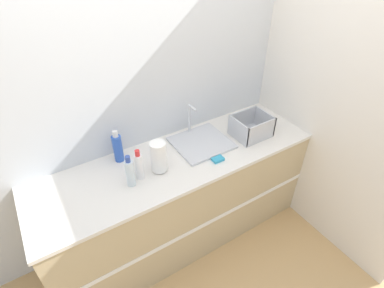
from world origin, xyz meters
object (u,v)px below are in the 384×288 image
at_px(sink, 201,141).
at_px(dish_rack, 251,128).
at_px(paper_towel_roll, 159,157).
at_px(bottle_white_spray, 139,166).
at_px(bottle_blue, 118,148).
at_px(bottle_clear, 130,172).

distance_m(sink, dish_rack, 0.46).
distance_m(paper_towel_roll, bottle_white_spray, 0.16).
bearing_deg(paper_towel_roll, bottle_white_spray, 178.54).
relative_size(sink, dish_rack, 1.46).
xyz_separation_m(paper_towel_roll, dish_rack, (0.88, -0.01, -0.05)).
bearing_deg(bottle_blue, paper_towel_roll, -52.38).
bearing_deg(dish_rack, bottle_clear, -178.84).
height_order(bottle_white_spray, bottle_blue, bottle_blue).
relative_size(dish_rack, bottle_clear, 1.21).
bearing_deg(sink, paper_towel_roll, -165.18).
distance_m(paper_towel_roll, dish_rack, 0.88).
height_order(sink, bottle_clear, sink).
height_order(dish_rack, bottle_clear, bottle_clear).
bearing_deg(bottle_clear, paper_towel_roll, 7.27).
bearing_deg(paper_towel_roll, sink, 14.82).
bearing_deg(dish_rack, bottle_blue, 165.60).
relative_size(bottle_white_spray, bottle_clear, 0.97).
xyz_separation_m(paper_towel_roll, bottle_blue, (-0.21, 0.27, -0.01)).
bearing_deg(sink, bottle_clear, -167.75).
xyz_separation_m(sink, bottle_blue, (-0.66, 0.15, 0.10)).
distance_m(sink, bottle_clear, 0.71).
bearing_deg(bottle_clear, dish_rack, 1.16).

